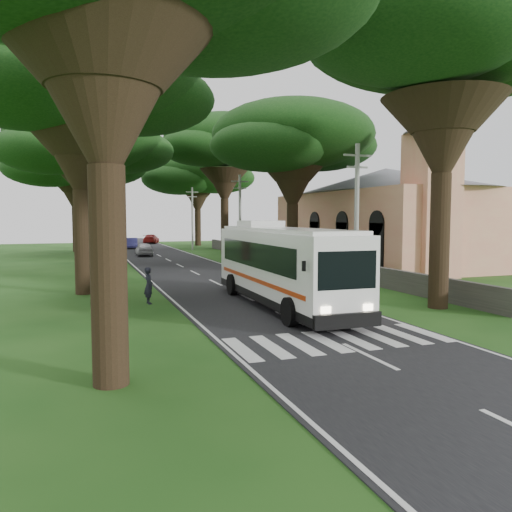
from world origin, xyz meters
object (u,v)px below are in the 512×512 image
object	(u,v)px
church	(386,209)
pedestrian	(149,286)
distant_car_a	(144,249)
distant_car_c	(151,239)
pole_near	(357,218)
coach_bus	(281,264)
pole_mid	(240,218)
pole_far	(192,217)
distant_car_b	(132,243)

from	to	relation	value
church	pedestrian	world-z (taller)	church
distant_car_a	distant_car_c	xyz separation A→B (m)	(4.23, 25.85, -0.01)
church	distant_car_c	xyz separation A→B (m)	(-15.20, 42.51, -4.16)
distant_car_a	pedestrian	xyz separation A→B (m)	(-3.48, -30.60, 0.14)
pedestrian	distant_car_a	bearing A→B (deg)	-16.01
church	pole_near	distance (m)	19.88
pole_near	coach_bus	distance (m)	5.30
coach_bus	pole_mid	bearing A→B (deg)	78.50
pole_mid	coach_bus	distance (m)	21.76
distant_car_a	distant_car_c	distance (m)	26.20
pole_mid	pole_far	distance (m)	20.00
coach_bus	distant_car_a	bearing A→B (deg)	95.09
pole_far	distant_car_c	xyz separation A→B (m)	(-2.83, 18.05, -3.43)
church	coach_bus	distance (m)	24.04
church	distant_car_b	world-z (taller)	church
pole_near	pole_far	size ratio (longest dim) A/B	1.00
coach_bus	distant_car_a	xyz separation A→B (m)	(-2.36, 33.34, -1.24)
distant_car_b	pedestrian	distance (m)	44.48
pole_near	pedestrian	bearing A→B (deg)	171.36
church	distant_car_a	xyz separation A→B (m)	(-19.43, 16.66, -4.15)
distant_car_c	distant_car_b	bearing A→B (deg)	87.49
pole_far	distant_car_a	distance (m)	11.07
pole_far	distant_car_b	xyz separation A→B (m)	(-7.01, 5.94, -3.45)
pole_mid	distant_car_a	bearing A→B (deg)	120.07
distant_car_a	pedestrian	world-z (taller)	pedestrian
church	pole_mid	world-z (taller)	church
pole_far	distant_car_a	bearing A→B (deg)	-132.17
pole_far	distant_car_b	distance (m)	9.82
church	pole_near	xyz separation A→B (m)	(-12.36, -15.55, -0.73)
distant_car_c	distant_car_a	bearing A→B (deg)	97.23
pole_mid	church	bearing A→B (deg)	-19.81
church	pole_near	bearing A→B (deg)	-128.50
pole_mid	pedestrian	world-z (taller)	pole_mid
distant_car_b	coach_bus	bearing A→B (deg)	-81.41
distant_car_b	pole_far	bearing A→B (deg)	-34.49
pedestrian	distant_car_c	bearing A→B (deg)	-17.30
coach_bus	distant_car_a	distance (m)	33.45
distant_car_a	coach_bus	bearing A→B (deg)	96.48
church	pole_mid	distance (m)	13.16
distant_car_a	church	bearing A→B (deg)	141.82
distant_car_b	distant_car_c	distance (m)	12.82
pole_far	distant_car_c	size ratio (longest dim) A/B	1.62
pole_near	distant_car_b	world-z (taller)	pole_near
pole_near	pole_mid	world-z (taller)	same
pole_near	distant_car_c	distance (m)	58.22
pole_near	pedestrian	world-z (taller)	pole_near
pole_near	coach_bus	world-z (taller)	pole_near
pole_mid	distant_car_c	distance (m)	38.31
pole_near	distant_car_c	bearing A→B (deg)	92.79
pole_near	church	bearing A→B (deg)	51.50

